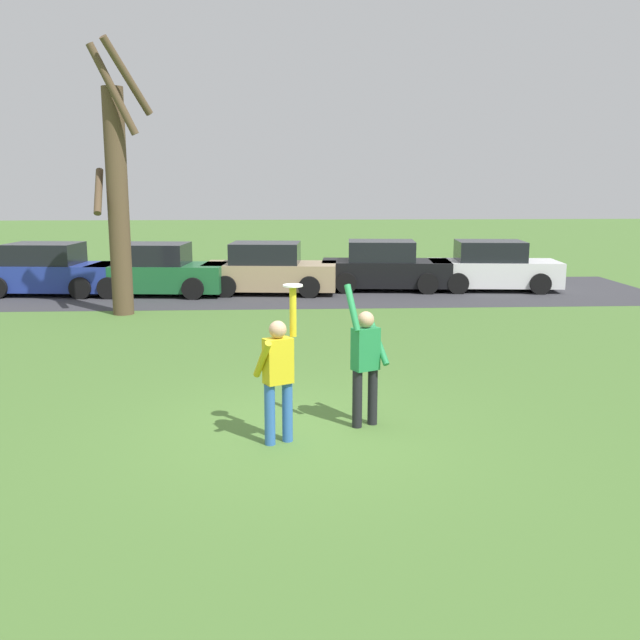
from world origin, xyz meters
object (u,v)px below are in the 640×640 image
(parked_car_tan, at_px, (269,270))
(parked_car_white, at_px, (493,268))
(parked_car_black, at_px, (384,267))
(person_defender, at_px, (365,359))
(person_catcher, at_px, (278,371))
(parked_car_blue, at_px, (49,271))
(frisbee_disc, at_px, (293,286))
(bare_tree_tall, at_px, (118,194))
(parked_car_green, at_px, (157,271))

(parked_car_tan, xyz_separation_m, parked_car_white, (7.21, 0.29, 0.00))
(parked_car_tan, height_order, parked_car_black, same)
(person_defender, distance_m, parked_car_white, 14.14)
(person_catcher, distance_m, parked_car_blue, 15.22)
(person_catcher, distance_m, parked_car_black, 14.23)
(parked_car_blue, relative_size, parked_car_black, 1.00)
(frisbee_disc, distance_m, parked_car_blue, 15.28)
(parked_car_blue, relative_size, parked_car_white, 1.00)
(person_catcher, height_order, parked_car_black, person_catcher)
(person_defender, xyz_separation_m, bare_tree_tall, (-5.32, 9.12, 2.16))
(parked_car_green, relative_size, parked_car_white, 1.00)
(parked_car_tan, bearing_deg, bare_tree_tall, -131.48)
(parked_car_tan, bearing_deg, person_catcher, -83.10)
(person_catcher, relative_size, parked_car_blue, 0.49)
(parked_car_blue, distance_m, parked_car_white, 14.04)
(parked_car_white, relative_size, bare_tree_tall, 0.62)
(frisbee_disc, height_order, parked_car_tan, frisbee_disc)
(frisbee_disc, distance_m, parked_car_white, 15.10)
(parked_car_blue, distance_m, parked_car_tan, 6.84)
(frisbee_disc, relative_size, parked_car_tan, 0.06)
(frisbee_disc, bearing_deg, person_catcher, -153.06)
(frisbee_disc, relative_size, parked_car_blue, 0.06)
(parked_car_green, xyz_separation_m, parked_car_white, (10.67, 0.42, 0.00))
(parked_car_tan, height_order, parked_car_white, same)
(parked_car_blue, xyz_separation_m, parked_car_white, (14.04, 0.13, 0.00))
(person_catcher, bearing_deg, person_defender, 0.00)
(parked_car_tan, height_order, bare_tree_tall, bare_tree_tall)
(person_catcher, distance_m, parked_car_tan, 13.28)
(person_catcher, distance_m, parked_car_white, 15.22)
(parked_car_blue, height_order, bare_tree_tall, bare_tree_tall)
(frisbee_disc, height_order, parked_car_blue, frisbee_disc)
(person_defender, height_order, parked_car_black, person_defender)
(frisbee_disc, relative_size, bare_tree_tall, 0.04)
(frisbee_disc, distance_m, parked_car_green, 13.70)
(person_catcher, distance_m, bare_tree_tall, 10.79)
(bare_tree_tall, bearing_deg, parked_car_green, 84.55)
(parked_car_black, distance_m, bare_tree_tall, 8.87)
(frisbee_disc, distance_m, parked_car_black, 14.14)
(person_defender, relative_size, parked_car_tan, 0.48)
(person_defender, bearing_deg, parked_car_tan, -110.05)
(person_catcher, xyz_separation_m, parked_car_tan, (-0.31, 13.27, -0.25))
(frisbee_disc, xyz_separation_m, bare_tree_tall, (-4.30, 9.64, 1.04))
(parked_car_green, height_order, parked_car_black, same)
(parked_car_green, bearing_deg, person_catcher, -68.42)
(parked_car_tan, xyz_separation_m, bare_tree_tall, (-3.79, -3.53, 2.41))
(frisbee_disc, distance_m, bare_tree_tall, 10.61)
(parked_car_black, relative_size, bare_tree_tall, 0.62)
(person_catcher, height_order, person_defender, person_catcher)
(parked_car_blue, bearing_deg, frisbee_disc, -55.58)
(parked_car_green, bearing_deg, bare_tree_tall, -89.90)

